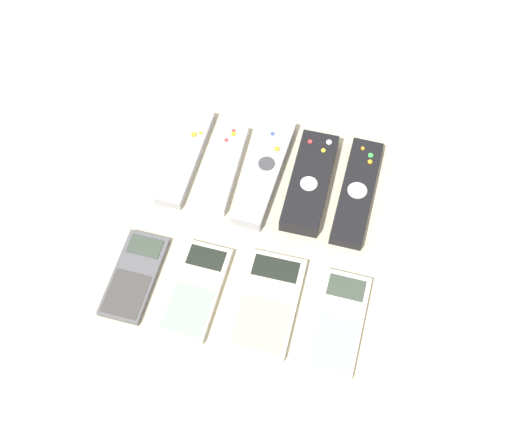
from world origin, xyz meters
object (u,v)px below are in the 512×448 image
(remote_4, at_px, (357,192))
(calculator_1, at_px, (196,290))
(remote_1, at_px, (223,168))
(calculator_3, at_px, (338,322))
(remote_3, at_px, (310,182))
(calculator_2, at_px, (267,303))
(calculator_0, at_px, (134,276))
(remote_0, at_px, (186,157))
(remote_2, at_px, (265,172))

(remote_4, bearing_deg, calculator_1, -130.50)
(remote_1, height_order, calculator_3, remote_1)
(remote_3, bearing_deg, calculator_2, -94.90)
(calculator_0, distance_m, calculator_1, 0.09)
(remote_0, bearing_deg, remote_3, -0.07)
(calculator_2, bearing_deg, remote_0, 130.51)
(remote_4, bearing_deg, calculator_0, -141.67)
(remote_1, relative_size, calculator_3, 1.07)
(calculator_0, relative_size, calculator_2, 0.91)
(remote_2, distance_m, calculator_3, 0.28)
(remote_2, relative_size, calculator_1, 1.37)
(remote_1, bearing_deg, remote_3, 0.69)
(calculator_2, bearing_deg, remote_4, 66.77)
(remote_0, bearing_deg, calculator_3, -36.48)
(remote_0, xyz_separation_m, calculator_2, (0.19, -0.22, -0.00))
(remote_4, distance_m, calculator_2, 0.24)
(remote_4, distance_m, calculator_0, 0.37)
(remote_1, bearing_deg, remote_4, 0.87)
(remote_2, bearing_deg, remote_4, 3.03)
(calculator_1, height_order, calculator_3, same)
(remote_0, distance_m, calculator_1, 0.24)
(remote_0, distance_m, calculator_3, 0.37)
(calculator_0, xyz_separation_m, calculator_1, (0.09, -0.00, 0.00))
(remote_1, xyz_separation_m, remote_2, (0.07, 0.01, 0.00))
(remote_1, relative_size, remote_3, 0.92)
(remote_3, bearing_deg, calculator_0, -134.89)
(calculator_1, bearing_deg, remote_1, 96.27)
(remote_2, height_order, calculator_1, remote_2)
(remote_2, bearing_deg, remote_3, 0.40)
(calculator_0, distance_m, calculator_3, 0.31)
(remote_0, xyz_separation_m, calculator_1, (0.08, -0.23, -0.00))
(remote_4, height_order, calculator_1, remote_4)
(calculator_2, bearing_deg, calculator_3, -3.09)
(remote_1, height_order, remote_2, remote_2)
(calculator_0, distance_m, calculator_2, 0.20)
(remote_4, height_order, calculator_2, remote_4)
(remote_2, xyz_separation_m, calculator_1, (-0.05, -0.23, -0.00))
(remote_3, distance_m, remote_4, 0.08)
(remote_1, distance_m, remote_4, 0.22)
(remote_0, height_order, calculator_1, remote_0)
(remote_2, distance_m, remote_4, 0.15)
(remote_1, relative_size, calculator_0, 1.16)
(remote_3, distance_m, calculator_3, 0.24)
(remote_0, relative_size, calculator_3, 1.23)
(remote_2, height_order, calculator_3, remote_2)
(remote_4, bearing_deg, calculator_2, -112.01)
(calculator_0, height_order, calculator_3, calculator_3)
(remote_4, relative_size, calculator_0, 1.38)
(remote_0, distance_m, remote_2, 0.13)
(calculator_2, bearing_deg, calculator_0, -178.93)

